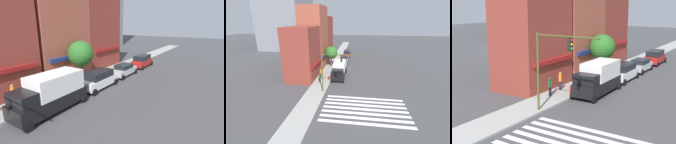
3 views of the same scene
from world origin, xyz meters
The scene contains 11 objects.
sidewalk_left centered at (0.00, 7.50, 0.07)m, with size 120.00×3.00×0.15m.
storefront_row centered at (18.01, 11.50, 6.00)m, with size 22.85×5.30×13.79m.
traffic_signal centered at (4.00, 5.15, 4.35)m, with size 0.32×5.36×6.30m.
box_truck_black centered at (10.99, 4.70, 1.59)m, with size 6.23×2.42×3.04m.
suv_white centered at (17.22, 4.70, 1.03)m, with size 4.70×2.12×1.94m.
sedan_silver centered at (22.78, 4.70, 0.84)m, with size 4.42×2.02×1.59m.
suv_red centered at (28.84, 4.70, 1.03)m, with size 4.74×2.12×1.94m.
pedestrian_green_top centered at (7.53, 7.79, 1.07)m, with size 0.32×0.32×1.77m.
pedestrian_orange_vest centered at (9.82, 8.20, 1.07)m, with size 0.32×0.32×1.77m.
fire_hydrant centered at (8.86, 6.40, 0.61)m, with size 0.24×0.24×0.84m.
street_tree centered at (17.55, 7.50, 3.50)m, with size 2.95×2.95×4.83m.
Camera 3 is at (-14.70, -8.07, 8.39)m, focal length 50.00 mm.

